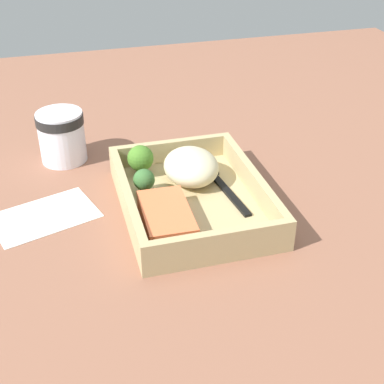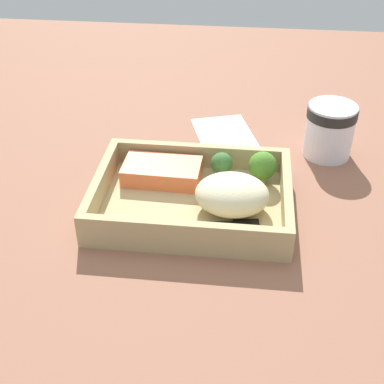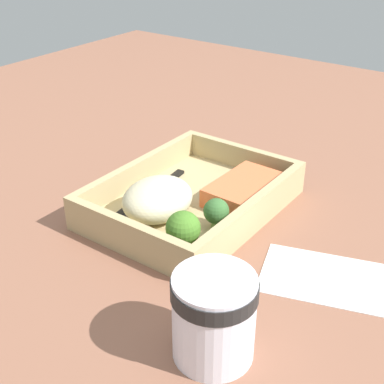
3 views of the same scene
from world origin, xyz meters
TOP-DOWN VIEW (x-y plane):
  - ground_plane at (0.00, 0.00)cm, footprint 160.00×160.00cm
  - takeout_tray at (0.00, 0.00)cm, footprint 26.98×20.11cm
  - tray_rim at (0.00, 0.00)cm, footprint 26.98×20.11cm
  - salmon_fillet at (-4.97, 4.98)cm, footprint 11.42×6.72cm
  - mashed_potatoes at (5.54, -1.40)cm, footprint 9.97×8.31cm
  - broccoli_floret_1 at (9.56, 5.68)cm, footprint 4.10×4.10cm
  - broccoli_floret_2 at (3.63, 6.30)cm, footprint 3.22×3.22cm
  - fork at (2.63, -5.46)cm, footprint 15.89×3.42cm
  - paper_cup at (20.04, 16.96)cm, footprint 7.81×7.81cm
  - receipt_slip at (3.44, 21.05)cm, footprint 13.30×16.51cm

SIDE VIEW (x-z plane):
  - ground_plane at x=0.00cm, z-range -2.00..0.00cm
  - receipt_slip at x=3.44cm, z-range 0.00..0.24cm
  - takeout_tray at x=0.00cm, z-range 0.00..1.20cm
  - fork at x=2.63cm, z-range 1.20..1.64cm
  - salmon_fillet at x=-4.97cm, z-range 1.20..3.80cm
  - tray_rim at x=0.00cm, z-range 1.20..4.71cm
  - broccoli_floret_2 at x=3.63cm, z-range 1.53..5.65cm
  - mashed_potatoes at x=5.54cm, z-range 1.20..6.22cm
  - broccoli_floret_1 at x=9.56cm, z-range 1.50..6.44cm
  - paper_cup at x=20.04cm, z-range 0.51..9.17cm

